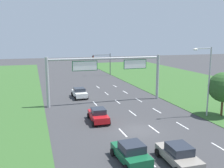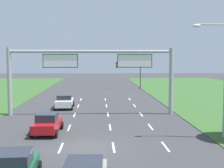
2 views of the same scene
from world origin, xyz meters
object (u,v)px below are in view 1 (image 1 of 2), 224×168
object	(u,v)px
car_near_red	(79,93)
sign_gantry	(107,70)
car_lead_silver	(98,115)
traffic_light_mast	(103,60)
street_lamp	(207,76)
car_far_ahead	(178,154)
car_mid_lane	(131,152)
roadside_tree_near	(224,87)

from	to	relation	value
car_near_red	sign_gantry	world-z (taller)	sign_gantry
sign_gantry	car_lead_silver	bearing A→B (deg)	-113.37
traffic_light_mast	street_lamp	size ratio (longest dim) A/B	0.66
street_lamp	car_far_ahead	bearing A→B (deg)	-135.63
car_far_ahead	car_mid_lane	bearing A→B (deg)	160.64
car_lead_silver	traffic_light_mast	xyz separation A→B (m)	(10.09, 34.43, 3.07)
car_near_red	street_lamp	xyz separation A→B (m)	(12.91, -14.38, 4.28)
car_near_red	car_mid_lane	world-z (taller)	car_mid_lane
sign_gantry	traffic_light_mast	distance (m)	27.30
car_far_ahead	traffic_light_mast	distance (m)	46.37
car_mid_lane	roadside_tree_near	world-z (taller)	roadside_tree_near
car_mid_lane	traffic_light_mast	world-z (taller)	traffic_light_mast
sign_gantry	car_near_red	bearing A→B (deg)	128.03
roadside_tree_near	car_mid_lane	bearing A→B (deg)	-153.49
car_mid_lane	roadside_tree_near	bearing A→B (deg)	23.72
car_near_red	car_far_ahead	size ratio (longest dim) A/B	0.98
roadside_tree_near	car_far_ahead	bearing A→B (deg)	-142.92
car_near_red	traffic_light_mast	xyz separation A→B (m)	(10.07, 22.08, 3.07)
car_lead_silver	street_lamp	size ratio (longest dim) A/B	0.48
car_lead_silver	car_far_ahead	bearing A→B (deg)	-71.26
sign_gantry	roadside_tree_near	bearing A→B (deg)	-41.91
car_far_ahead	street_lamp	world-z (taller)	street_lamp
car_far_ahead	sign_gantry	bearing A→B (deg)	91.93
car_mid_lane	roadside_tree_near	size ratio (longest dim) A/B	0.73
car_far_ahead	traffic_light_mast	size ratio (longest dim) A/B	0.77
car_mid_lane	sign_gantry	distance (m)	18.77
street_lamp	roadside_tree_near	bearing A→B (deg)	-12.10
street_lamp	traffic_light_mast	bearing A→B (deg)	94.46
traffic_light_mast	roadside_tree_near	size ratio (longest dim) A/B	1.02
car_lead_silver	sign_gantry	world-z (taller)	sign_gantry
traffic_light_mast	street_lamp	world-z (taller)	street_lamp
car_near_red	traffic_light_mast	bearing A→B (deg)	64.23
sign_gantry	roadside_tree_near	world-z (taller)	sign_gantry
car_mid_lane	street_lamp	xyz separation A→B (m)	(12.90, 7.99, 4.27)
sign_gantry	street_lamp	world-z (taller)	street_lamp
car_lead_silver	car_mid_lane	distance (m)	10.03
car_near_red	sign_gantry	xyz separation A→B (m)	(3.42, -4.38, 4.12)
car_mid_lane	roadside_tree_near	xyz separation A→B (m)	(15.08, 7.52, 2.83)
car_near_red	car_lead_silver	bearing A→B (deg)	-91.36
car_mid_lane	roadside_tree_near	distance (m)	17.09
car_mid_lane	sign_gantry	xyz separation A→B (m)	(3.41, 18.00, 4.11)
car_mid_lane	street_lamp	distance (m)	15.76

